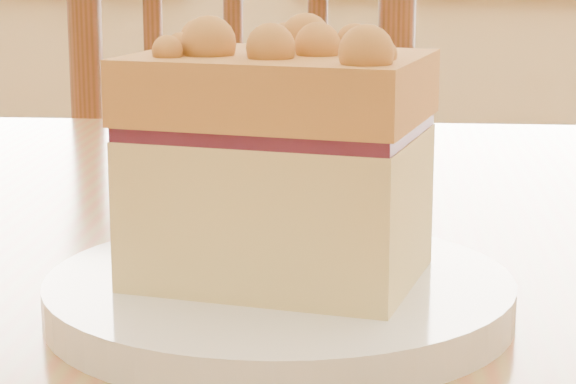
{
  "coord_description": "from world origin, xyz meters",
  "views": [
    {
      "loc": [
        0.04,
        -0.55,
        0.92
      ],
      "look_at": [
        -0.03,
        -0.01,
        0.8
      ],
      "focal_mm": 70.0,
      "sensor_mm": 36.0,
      "label": 1
    }
  ],
  "objects_px": {
    "plate": "(279,296)",
    "cake_slice": "(279,156)",
    "cafe_table_main": "(299,363)",
    "cafe_chair_main": "(283,308)"
  },
  "relations": [
    {
      "from": "plate",
      "to": "cake_slice",
      "type": "relative_size",
      "value": 1.5
    },
    {
      "from": "cake_slice",
      "to": "plate",
      "type": "bearing_deg",
      "value": -65.37
    },
    {
      "from": "plate",
      "to": "cake_slice",
      "type": "distance_m",
      "value": 0.07
    },
    {
      "from": "plate",
      "to": "cake_slice",
      "type": "height_order",
      "value": "cake_slice"
    },
    {
      "from": "cafe_chair_main",
      "to": "cake_slice",
      "type": "bearing_deg",
      "value": 109.69
    },
    {
      "from": "cafe_table_main",
      "to": "cake_slice",
      "type": "bearing_deg",
      "value": -89.1
    },
    {
      "from": "cafe_chair_main",
      "to": "cake_slice",
      "type": "xyz_separation_m",
      "value": [
        0.11,
        -0.8,
        0.34
      ]
    },
    {
      "from": "plate",
      "to": "cafe_chair_main",
      "type": "bearing_deg",
      "value": 98.14
    },
    {
      "from": "cafe_chair_main",
      "to": "plate",
      "type": "height_order",
      "value": "cafe_chair_main"
    },
    {
      "from": "cafe_table_main",
      "to": "plate",
      "type": "xyz_separation_m",
      "value": [
        0.01,
        -0.16,
        0.1
      ]
    }
  ]
}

